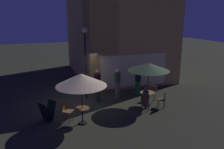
{
  "coord_description": "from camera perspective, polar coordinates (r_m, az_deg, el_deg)",
  "views": [
    {
      "loc": [
        -2.29,
        -11.71,
        4.67
      ],
      "look_at": [
        1.75,
        -0.13,
        1.46
      ],
      "focal_mm": 36.22,
      "sensor_mm": 36.0,
      "label": 1
    }
  ],
  "objects": [
    {
      "name": "cafe_chair_1",
      "position": [
        12.06,
        12.86,
        -5.77
      ],
      "size": [
        0.55,
        0.55,
        0.9
      ],
      "rotation": [
        0.0,
        0.0,
        2.41
      ],
      "color": "#4E3728",
      "rests_on": "ground"
    },
    {
      "name": "cafe_chair_2",
      "position": [
        12.97,
        10.1,
        -4.26
      ],
      "size": [
        0.61,
        0.61,
        0.85
      ],
      "rotation": [
        0.0,
        0.0,
        -2.39
      ],
      "color": "brown",
      "rests_on": "ground"
    },
    {
      "name": "patron_standing_2",
      "position": [
        13.03,
        1.37,
        -2.25
      ],
      "size": [
        0.35,
        0.35,
        1.75
      ],
      "rotation": [
        0.0,
        0.0,
        0.12
      ],
      "color": "#816258",
      "rests_on": "ground"
    },
    {
      "name": "cafe_table_0",
      "position": [
        12.22,
        8.92,
        -5.26
      ],
      "size": [
        0.79,
        0.79,
        0.72
      ],
      "color": "black",
      "rests_on": "ground"
    },
    {
      "name": "ground_plane",
      "position": [
        12.81,
        -7.64,
        -6.86
      ],
      "size": [
        60.0,
        60.0,
        0.0
      ],
      "primitive_type": "plane",
      "color": "#2A2B20"
    },
    {
      "name": "patron_seated_0",
      "position": [
        11.47,
        8.48,
        -5.69
      ],
      "size": [
        0.46,
        0.5,
        1.26
      ],
      "rotation": [
        0.0,
        0.0,
        0.96
      ],
      "color": "#1A2D4C",
      "rests_on": "ground"
    },
    {
      "name": "cafe_chair_0",
      "position": [
        11.39,
        8.35,
        -6.69
      ],
      "size": [
        0.55,
        0.55,
        0.93
      ],
      "rotation": [
        0.0,
        0.0,
        0.96
      ],
      "color": "#542E21",
      "rests_on": "ground"
    },
    {
      "name": "cafe_chair_3",
      "position": [
        10.51,
        -11.58,
        -8.58
      ],
      "size": [
        0.61,
        0.61,
        0.94
      ],
      "rotation": [
        0.0,
        0.0,
        -0.65
      ],
      "color": "brown",
      "rests_on": "ground"
    },
    {
      "name": "street_lamp_near_corner",
      "position": [
        12.55,
        -6.79,
        5.85
      ],
      "size": [
        0.31,
        0.31,
        4.06
      ],
      "color": "black",
      "rests_on": "ground"
    },
    {
      "name": "patio_umbrella_0",
      "position": [
        11.78,
        9.22,
        1.87
      ],
      "size": [
        2.17,
        2.17,
        2.31
      ],
      "color": "black",
      "rests_on": "ground"
    },
    {
      "name": "menu_sandwich_board",
      "position": [
        10.82,
        -15.97,
        -8.83
      ],
      "size": [
        0.84,
        0.82,
        0.9
      ],
      "rotation": [
        0.0,
        0.0,
        0.59
      ],
      "color": "black",
      "rests_on": "ground"
    },
    {
      "name": "cafe_table_1",
      "position": [
        10.19,
        -7.49,
        -9.63
      ],
      "size": [
        0.63,
        0.63,
        0.74
      ],
      "color": "black",
      "rests_on": "ground"
    },
    {
      "name": "cafe_building",
      "position": [
        16.5,
        -1.64,
        12.9
      ],
      "size": [
        6.39,
        8.83,
        8.34
      ],
      "color": "tan",
      "rests_on": "ground"
    },
    {
      "name": "patron_standing_3",
      "position": [
        13.57,
        6.53,
        -1.69
      ],
      "size": [
        0.34,
        0.34,
        1.73
      ],
      "rotation": [
        0.0,
        0.0,
        0.89
      ],
      "color": "#244F30",
      "rests_on": "ground"
    },
    {
      "name": "patron_standing_1",
      "position": [
        12.53,
        -3.68,
        -2.83
      ],
      "size": [
        0.37,
        0.37,
        1.81
      ],
      "rotation": [
        0.0,
        0.0,
        2.8
      ],
      "color": "#344C2E",
      "rests_on": "ground"
    },
    {
      "name": "patio_umbrella_1",
      "position": [
        9.67,
        -7.78,
        -1.36
      ],
      "size": [
        2.19,
        2.19,
        2.3
      ],
      "color": "black",
      "rests_on": "ground"
    }
  ]
}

